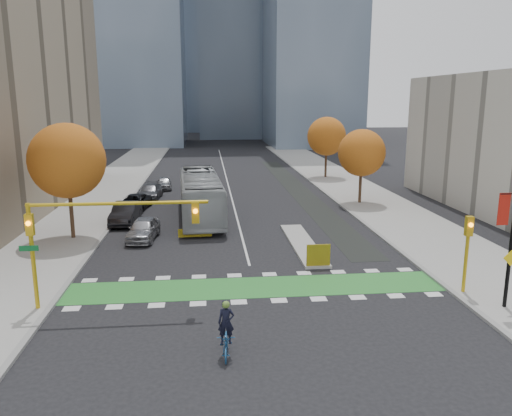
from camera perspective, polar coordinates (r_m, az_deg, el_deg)
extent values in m
plane|color=black|center=(25.43, 0.25, -10.27)|extent=(300.00, 300.00, 0.00)
cube|color=gray|center=(45.79, -19.52, -0.61)|extent=(7.00, 120.00, 0.15)
cube|color=gray|center=(47.19, 14.19, 0.10)|extent=(7.00, 120.00, 0.15)
cube|color=gray|center=(45.07, -15.20, -0.53)|extent=(0.30, 120.00, 0.16)
cube|color=gray|center=(46.13, 10.09, 0.01)|extent=(0.30, 120.00, 0.16)
cube|color=#287C2D|center=(26.82, -0.09, -9.03)|extent=(20.00, 3.00, 0.01)
cube|color=silver|center=(64.15, -3.44, 3.56)|extent=(0.15, 70.00, 0.01)
cube|color=black|center=(55.14, 4.80, 2.09)|extent=(2.50, 50.00, 0.01)
cube|color=gray|center=(34.38, 5.36, -4.10)|extent=(1.60, 10.00, 0.16)
cube|color=yellow|center=(29.68, 7.14, -5.36)|extent=(1.40, 0.12, 1.30)
cylinder|color=#332114|center=(37.32, -20.42, 0.51)|extent=(0.28, 0.28, 5.25)
sphere|color=#985512|center=(36.86, -20.76, 5.08)|extent=(5.20, 5.20, 5.20)
cylinder|color=#332114|center=(48.18, 11.85, 3.12)|extent=(0.28, 0.28, 4.55)
sphere|color=#985512|center=(47.84, 11.99, 6.19)|extent=(4.40, 4.40, 4.40)
cylinder|color=#332114|center=(63.57, 7.99, 5.60)|extent=(0.28, 0.28, 4.90)
sphere|color=#985512|center=(63.30, 8.07, 8.12)|extent=(4.80, 4.80, 4.80)
cylinder|color=#BF9914|center=(25.28, -24.13, -5.27)|extent=(0.20, 0.20, 5.20)
cylinder|color=#BF9914|center=(23.68, -15.46, 0.50)|extent=(8.20, 0.16, 0.16)
cube|color=#BF9914|center=(24.87, -24.45, -1.75)|extent=(0.35, 0.28, 1.00)
sphere|color=orange|center=(24.68, -24.60, -1.62)|extent=(0.22, 0.22, 0.22)
cube|color=#BF9914|center=(23.44, -6.93, -0.51)|extent=(0.35, 0.28, 1.00)
sphere|color=orange|center=(23.24, -6.94, -0.37)|extent=(0.22, 0.22, 0.22)
cube|color=#0C5926|center=(24.75, -24.54, -4.22)|extent=(0.85, 0.04, 0.25)
cylinder|color=#BF9914|center=(27.38, 22.89, -5.16)|extent=(0.18, 0.18, 4.00)
cube|color=#BF9914|center=(26.97, 23.17, -1.92)|extent=(0.35, 0.28, 1.00)
sphere|color=orange|center=(26.80, 23.37, -1.80)|extent=(0.22, 0.22, 0.22)
cube|color=#AD1B10|center=(25.25, 26.46, -0.11)|extent=(0.55, 0.03, 1.50)
cube|color=yellow|center=(25.99, 27.15, -5.10)|extent=(0.78, 0.04, 0.78)
imported|color=navy|center=(20.10, -3.40, -15.13)|extent=(0.78, 1.98, 1.02)
imported|color=black|center=(19.72, -3.44, -12.89)|extent=(0.66, 0.45, 1.74)
sphere|color=#597F2D|center=(19.42, -3.46, -10.96)|extent=(0.30, 0.30, 0.30)
imported|color=#A1A6A9|center=(41.91, -6.35, 1.42)|extent=(3.94, 13.76, 3.79)
imported|color=#97979C|center=(36.24, -12.75, -2.35)|extent=(2.29, 4.74, 1.56)
imported|color=black|center=(41.32, -14.68, -0.56)|extent=(2.03, 5.20, 1.69)
imported|color=#4F5054|center=(50.94, -12.03, 1.83)|extent=(2.50, 5.16, 1.45)
imported|color=black|center=(46.19, -13.73, 0.63)|extent=(2.92, 5.18, 1.37)
imported|color=gray|center=(56.30, -10.45, 2.83)|extent=(1.88, 4.05, 1.34)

